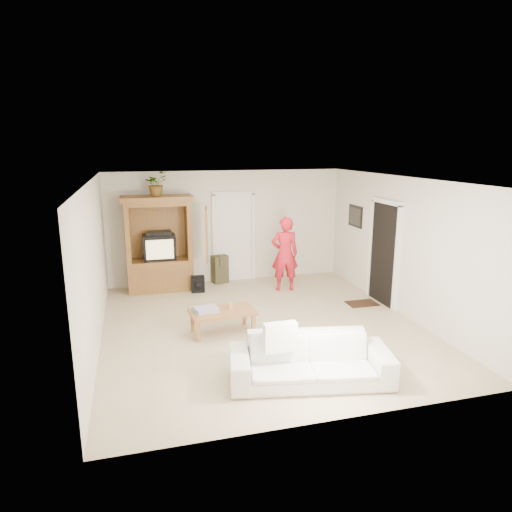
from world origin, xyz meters
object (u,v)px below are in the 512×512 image
Objects in this scene: sofa at (310,360)px; coffee_table at (223,313)px; man at (285,254)px; armoire at (160,250)px.

coffee_table is (-0.83, 1.96, 0.04)m from sofa.
man is at bearing 86.91° from sofa.
sofa is (1.67, -4.73, -0.59)m from armoire.
armoire is 1.82× the size of coffee_table.
sofa is at bearing -70.55° from armoire.
coffee_table is at bearing -73.03° from armoire.
armoire is at bearing 120.09° from sofa.
armoire reaches higher than coffee_table.
sofa reaches higher than coffee_table.
armoire is at bearing 101.52° from coffee_table.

